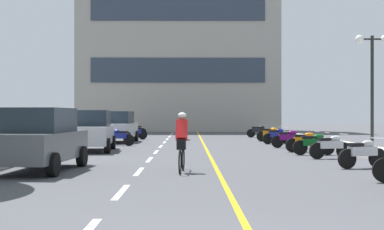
{
  "coord_description": "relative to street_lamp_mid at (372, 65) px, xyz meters",
  "views": [
    {
      "loc": [
        -0.59,
        -5.15,
        1.62
      ],
      "look_at": [
        -0.44,
        17.43,
        1.61
      ],
      "focal_mm": 49.71,
      "sensor_mm": 36.0,
      "label": 1
    }
  ],
  "objects": [
    {
      "name": "lane_dash_7",
      "position": [
        -9.35,
        12.29,
        -3.76
      ],
      "size": [
        0.14,
        2.2,
        0.01
      ],
      "primitive_type": "cube",
      "color": "silver",
      "rests_on": "ground"
    },
    {
      "name": "lane_dash_10",
      "position": [
        -9.35,
        24.29,
        -3.76
      ],
      "size": [
        0.14,
        2.2,
        0.01
      ],
      "primitive_type": "cube",
      "color": "silver",
      "rests_on": "ground"
    },
    {
      "name": "curb_right",
      "position": [
        -0.15,
        6.29,
        -3.7
      ],
      "size": [
        2.4,
        72.0,
        0.12
      ],
      "primitive_type": "cube",
      "color": "#B7B2A8",
      "rests_on": "ground"
    },
    {
      "name": "motorcycle_3",
      "position": [
        -2.65,
        -6.82,
        -3.29
      ],
      "size": [
        1.64,
        0.79,
        0.92
      ],
      "color": "black",
      "rests_on": "ground"
    },
    {
      "name": "parked_car_far",
      "position": [
        -12.07,
        8.2,
        -2.84
      ],
      "size": [
        2.12,
        4.29,
        1.82
      ],
      "color": "black",
      "rests_on": "ground"
    },
    {
      "name": "ground_plane",
      "position": [
        -7.35,
        3.29,
        -3.76
      ],
      "size": [
        140.0,
        140.0,
        0.0
      ],
      "primitive_type": "plane",
      "color": "#47474C"
    },
    {
      "name": "motorcycle_8",
      "position": [
        -11.56,
        4.95,
        -3.29
      ],
      "size": [
        1.64,
        0.8,
        0.92
      ],
      "color": "black",
      "rests_on": "ground"
    },
    {
      "name": "lane_dash_9",
      "position": [
        -9.35,
        20.29,
        -3.76
      ],
      "size": [
        0.14,
        2.2,
        0.01
      ],
      "primitive_type": "cube",
      "color": "silver",
      "rests_on": "ground"
    },
    {
      "name": "lane_dash_11",
      "position": [
        -9.35,
        28.29,
        -3.76
      ],
      "size": [
        0.14,
        2.2,
        0.01
      ],
      "primitive_type": "cube",
      "color": "silver",
      "rests_on": "ground"
    },
    {
      "name": "cyclist_rider",
      "position": [
        -8.13,
        -7.9,
        -2.87
      ],
      "size": [
        0.42,
        1.77,
        1.71
      ],
      "color": "black",
      "rests_on": "ground"
    },
    {
      "name": "curb_left",
      "position": [
        -14.55,
        6.29,
        -3.7
      ],
      "size": [
        2.4,
        72.0,
        0.12
      ],
      "primitive_type": "cube",
      "color": "#B7B2A8",
      "rests_on": "ground"
    },
    {
      "name": "motorcycle_13",
      "position": [
        -11.99,
        17.46,
        -3.29
      ],
      "size": [
        1.7,
        0.6,
        0.92
      ],
      "color": "black",
      "rests_on": "ground"
    },
    {
      "name": "motorcycle_4",
      "position": [
        -2.68,
        -3.33,
        -3.29
      ],
      "size": [
        1.67,
        0.68,
        0.92
      ],
      "color": "black",
      "rests_on": "ground"
    },
    {
      "name": "parked_car_mid",
      "position": [
        -12.27,
        0.75,
        -2.84
      ],
      "size": [
        2.12,
        4.29,
        1.82
      ],
      "color": "black",
      "rests_on": "ground"
    },
    {
      "name": "centre_line_yellow",
      "position": [
        -7.1,
        6.29,
        -3.76
      ],
      "size": [
        0.12,
        66.0,
        0.01
      ],
      "primitive_type": "cube",
      "color": "gold",
      "rests_on": "ground"
    },
    {
      "name": "street_lamp_mid",
      "position": [
        0.0,
        0.0,
        0.0
      ],
      "size": [
        1.46,
        0.36,
        4.95
      ],
      "color": "black",
      "rests_on": "curb_right"
    },
    {
      "name": "lane_dash_8",
      "position": [
        -9.35,
        16.29,
        -3.76
      ],
      "size": [
        0.14,
        2.2,
        0.01
      ],
      "primitive_type": "cube",
      "color": "silver",
      "rests_on": "ground"
    },
    {
      "name": "lane_dash_5",
      "position": [
        -9.35,
        4.29,
        -3.76
      ],
      "size": [
        0.14,
        2.2,
        0.01
      ],
      "primitive_type": "cube",
      "color": "silver",
      "rests_on": "ground"
    },
    {
      "name": "lane_dash_2",
      "position": [
        -9.35,
        -7.71,
        -3.76
      ],
      "size": [
        0.14,
        2.2,
        0.01
      ],
      "primitive_type": "cube",
      "color": "silver",
      "rests_on": "ground"
    },
    {
      "name": "motorcycle_10",
      "position": [
        -2.97,
        9.08,
        -3.29
      ],
      "size": [
        1.64,
        0.78,
        0.92
      ],
      "color": "black",
      "rests_on": "ground"
    },
    {
      "name": "motorcycle_12",
      "position": [
        -2.94,
        14.77,
        -3.29
      ],
      "size": [
        1.66,
        0.72,
        0.92
      ],
      "color": "black",
      "rests_on": "ground"
    },
    {
      "name": "motorcycle_11",
      "position": [
        -11.5,
        11.82,
        -3.29
      ],
      "size": [
        1.68,
        0.64,
        0.92
      ],
      "color": "black",
      "rests_on": "ground"
    },
    {
      "name": "motorcycle_6",
      "position": [
        -2.89,
        0.08,
        -3.29
      ],
      "size": [
        1.7,
        0.6,
        0.92
      ],
      "color": "black",
      "rests_on": "ground"
    },
    {
      "name": "lane_dash_6",
      "position": [
        -9.35,
        8.29,
        -3.76
      ],
      "size": [
        0.14,
        2.2,
        0.01
      ],
      "primitive_type": "cube",
      "color": "silver",
      "rests_on": "ground"
    },
    {
      "name": "motorcycle_7",
      "position": [
        -3.02,
        3.09,
        -3.29
      ],
      "size": [
        1.7,
        0.6,
        0.92
      ],
      "color": "black",
      "rests_on": "ground"
    },
    {
      "name": "lane_dash_4",
      "position": [
        -9.35,
        0.29,
        -3.76
      ],
      "size": [
        0.14,
        2.2,
        0.01
      ],
      "primitive_type": "cube",
      "color": "silver",
      "rests_on": "ground"
    },
    {
      "name": "motorcycle_9",
      "position": [
        -3.03,
        6.51,
        -3.29
      ],
      "size": [
        1.65,
        0.76,
        0.92
      ],
      "color": "black",
      "rests_on": "ground"
    },
    {
      "name": "lane_dash_1",
      "position": [
        -9.35,
        -11.71,
        -3.76
      ],
      "size": [
        0.14,
        2.2,
        0.01
      ],
      "primitive_type": "cube",
      "color": "silver",
      "rests_on": "ground"
    },
    {
      "name": "office_building",
      "position": [
        -8.93,
        30.7,
        5.97
      ],
      "size": [
        19.59,
        6.94,
        19.47
      ],
      "color": "#9E998E",
      "rests_on": "ground"
    },
    {
      "name": "parked_car_near",
      "position": [
        -12.22,
        -7.56,
        -2.84
      ],
      "size": [
        2.15,
        4.31,
        1.82
      ],
      "color": "black",
      "rests_on": "ground"
    },
    {
      "name": "motorcycle_5",
      "position": [
        -2.9,
        -1.61,
        -3.29
      ],
      "size": [
        1.7,
        0.6,
        0.92
      ],
      "color": "black",
      "rests_on": "ground"
    },
    {
      "name": "lane_dash_3",
      "position": [
        -9.35,
        -3.71,
        -3.76
      ],
      "size": [
        0.14,
        2.2,
        0.01
      ],
      "primitive_type": "cube",
      "color": "silver",
      "rests_on": "ground"
    }
  ]
}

